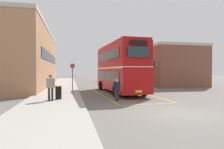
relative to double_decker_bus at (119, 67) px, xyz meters
The scene contains 11 objects.
ground_plane 5.41m from the double_decker_bus, 82.81° to the left, with size 135.60×135.60×0.00m, color #66605B.
sidewalk_left 9.59m from the double_decker_bus, 129.50° to the left, with size 4.00×57.60×0.14m, color #A39E93.
brick_building_left 13.99m from the double_decker_bus, 136.04° to the left, with size 5.18×23.15×7.63m.
depot_building_right 14.46m from the double_decker_bus, 47.82° to the left, with size 7.34×14.69×5.76m.
double_decker_bus is the anchor object (origin of this frame).
single_deck_bus 17.25m from the double_decker_bus, 77.17° to the left, with size 3.54×10.21×3.02m.
pedestrian_boarding 5.71m from the double_decker_bus, 105.87° to the right, with size 0.51×0.38×1.60m.
pedestrian_waiting_near 7.98m from the double_decker_bus, 140.44° to the right, with size 0.57×0.38×1.80m.
litter_bin 7.33m from the double_decker_bus, 142.29° to the right, with size 0.46×0.46×0.96m.
bus_stop_sign 4.63m from the double_decker_bus, behind, with size 0.43×0.15×2.70m.
bay_marking_yellow 3.14m from the double_decker_bus, 88.58° to the right, with size 4.81×12.17×0.01m.
Camera 1 is at (-5.36, -9.32, 2.20)m, focal length 31.63 mm.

